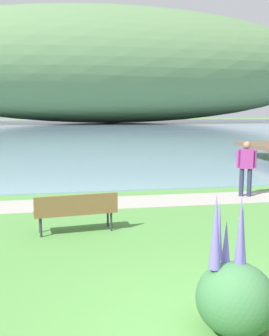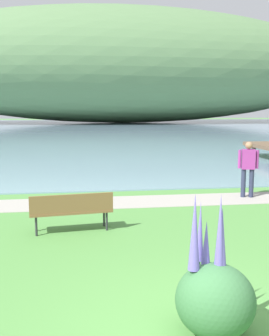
# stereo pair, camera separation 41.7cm
# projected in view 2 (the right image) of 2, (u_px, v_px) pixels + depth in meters

# --- Properties ---
(bay_water) EXTENTS (180.00, 80.00, 0.04)m
(bay_water) POSITION_uv_depth(u_px,v_px,m) (92.00, 129.00, 52.15)
(bay_water) COLOR #7A99B2
(bay_water) RESTS_ON ground
(distant_hillside) EXTENTS (84.68, 28.00, 20.24)m
(distant_hillside) POSITION_uv_depth(u_px,v_px,m) (123.00, 66.00, 70.83)
(distant_hillside) COLOR #567A4C
(distant_hillside) RESTS_ON bay_water
(shoreline_path) EXTENTS (60.00, 1.50, 0.01)m
(shoreline_path) POSITION_uv_depth(u_px,v_px,m) (133.00, 202.00, 11.50)
(shoreline_path) COLOR #A39E93
(shoreline_path) RESTS_ON ground
(park_bench_near_camera) EXTENTS (1.84, 0.69, 0.88)m
(park_bench_near_camera) POSITION_uv_depth(u_px,v_px,m) (72.00, 209.00, 8.64)
(park_bench_near_camera) COLOR brown
(park_bench_near_camera) RESTS_ON ground
(person_at_shoreline) EXTENTS (0.59, 0.31, 1.71)m
(person_at_shoreline) POSITION_uv_depth(u_px,v_px,m) (248.00, 166.00, 11.94)
(person_at_shoreline) COLOR #282D47
(person_at_shoreline) RESTS_ON ground
(echium_bush_far_cluster) EXTENTS (0.95, 0.95, 1.75)m
(echium_bush_far_cluster) POSITION_uv_depth(u_px,v_px,m) (215.00, 296.00, 4.70)
(echium_bush_far_cluster) COLOR #386B3D
(echium_bush_far_cluster) RESTS_ON ground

